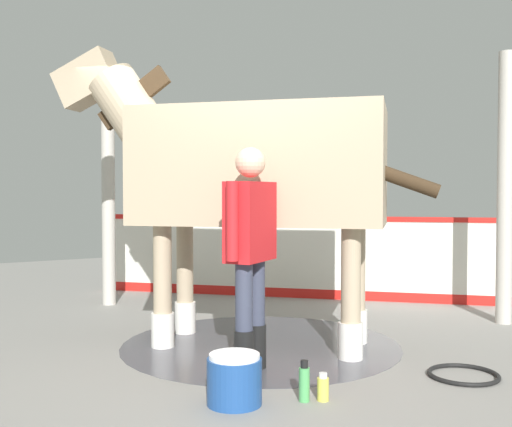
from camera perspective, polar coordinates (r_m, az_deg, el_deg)
ground_plane at (r=5.38m, az=0.62°, el=-12.67°), size 16.00×16.00×0.02m
wet_patch at (r=5.54m, az=0.45°, el=-12.12°), size 2.46×2.46×0.00m
barrier_wall at (r=7.85m, az=4.65°, el=-4.36°), size 3.97×4.01×1.05m
roof_post_near at (r=7.54m, az=-13.61°, el=2.24°), size 0.16×0.16×2.78m
roof_post_far at (r=6.76m, az=22.22°, el=2.19°), size 0.16×0.16×2.78m
horse at (r=5.40m, az=-0.73°, el=4.17°), size 2.61×2.63×2.68m
handler at (r=4.58m, az=-0.53°, el=-2.73°), size 0.46×0.58×1.69m
wash_bucket at (r=4.03m, az=-2.03°, el=-15.20°), size 0.35×0.35×0.32m
bottle_shampoo at (r=4.14m, az=6.27°, el=-15.87°), size 0.08×0.08×0.18m
bottle_spray at (r=4.10m, az=4.52°, el=-15.45°), size 0.07×0.07×0.27m
hose_coil at (r=4.86m, az=18.79°, el=-14.04°), size 0.52×0.52×0.03m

